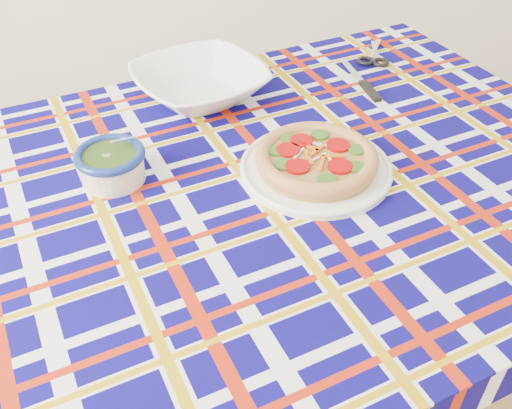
{
  "coord_description": "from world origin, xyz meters",
  "views": [
    {
      "loc": [
        -0.08,
        -0.61,
        1.52
      ],
      "look_at": [
        0.05,
        0.21,
        0.83
      ],
      "focal_mm": 40.0,
      "sensor_mm": 36.0,
      "label": 1
    }
  ],
  "objects": [
    {
      "name": "serving_bowl",
      "position": [
        -0.02,
        0.68,
        0.85
      ],
      "size": [
        0.42,
        0.42,
        0.08
      ],
      "primitive_type": "imported",
      "rotation": [
        0.0,
        0.0,
        0.42
      ],
      "color": "white",
      "rests_on": "tablecloth"
    },
    {
      "name": "main_focaccia_plate",
      "position": [
        0.19,
        0.32,
        0.84
      ],
      "size": [
        0.42,
        0.42,
        0.06
      ],
      "primitive_type": null,
      "rotation": [
        0.0,
        0.0,
        0.37
      ],
      "color": "#A17639",
      "rests_on": "tablecloth"
    },
    {
      "name": "pesto_bowl",
      "position": [
        -0.22,
        0.36,
        0.86
      ],
      "size": [
        0.16,
        0.16,
        0.08
      ],
      "primitive_type": null,
      "rotation": [
        0.0,
        0.0,
        0.15
      ],
      "color": "black",
      "rests_on": "tablecloth"
    },
    {
      "name": "kitchen_scissors",
      "position": [
        0.5,
        0.86,
        0.82
      ],
      "size": [
        0.16,
        0.22,
        0.02
      ],
      "primitive_type": null,
      "rotation": [
        0.0,
        0.0,
        1.19
      ],
      "color": "silver",
      "rests_on": "tablecloth"
    },
    {
      "name": "table_knife",
      "position": [
        0.4,
        0.74,
        0.82
      ],
      "size": [
        0.05,
        0.26,
        0.01
      ],
      "primitive_type": null,
      "rotation": [
        0.0,
        0.0,
        1.68
      ],
      "color": "silver",
      "rests_on": "tablecloth"
    },
    {
      "name": "dining_table",
      "position": [
        -0.02,
        0.27,
        0.73
      ],
      "size": [
        1.96,
        1.53,
        0.81
      ],
      "rotation": [
        0.0,
        0.0,
        0.3
      ],
      "color": "brown",
      "rests_on": "floor"
    },
    {
      "name": "tablecloth",
      "position": [
        -0.02,
        0.27,
        0.76
      ],
      "size": [
        2.0,
        1.58,
        0.11
      ],
      "primitive_type": null,
      "rotation": [
        0.0,
        0.0,
        0.3
      ],
      "color": "#090452",
      "rests_on": "dining_table"
    }
  ]
}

